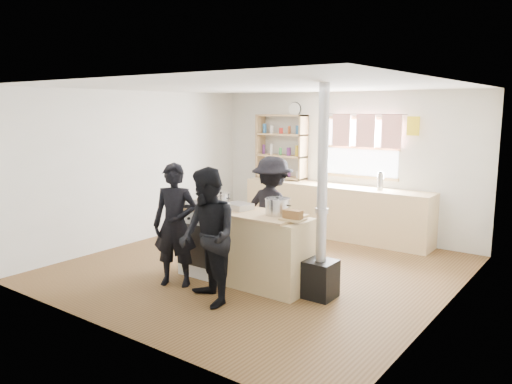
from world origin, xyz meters
The scene contains 14 objects.
ground centered at (0.00, 0.00, -0.01)m, with size 5.00×5.00×0.01m, color brown.
back_counter centered at (0.00, 2.22, 0.45)m, with size 3.40×0.55×0.90m, color #DAB983.
shelving_unit centered at (-1.20, 2.34, 1.51)m, with size 1.00×0.28×1.20m.
thermos centered at (0.82, 2.22, 1.04)m, with size 0.10×0.10×0.28m, color silver.
cooking_island centered at (0.14, -0.55, 0.47)m, with size 1.97×0.64×0.93m.
skillet_greens centered at (-0.63, -0.70, 0.96)m, with size 0.42×0.42×0.05m.
roast_tray centered at (0.02, -0.50, 0.97)m, with size 0.36×0.31×0.08m.
stockpot_stove centered at (-0.31, -0.46, 1.02)m, with size 0.24×0.24×0.19m.
stockpot_counter centered at (0.62, -0.48, 1.03)m, with size 0.31×0.31×0.23m.
bread_board centered at (0.93, -0.63, 0.98)m, with size 0.29×0.21×0.12m.
flue_heater centered at (1.22, -0.46, 0.66)m, with size 0.35×0.35×2.50m.
person_near_left centered at (-0.47, -1.15, 0.78)m, with size 0.57×0.37×1.55m, color black.
person_near_right centered at (0.27, -1.38, 0.79)m, with size 0.76×0.60×1.57m, color black.
person_far centered at (0.03, 0.27, 0.78)m, with size 1.00×0.58×1.55m, color black.
Camera 1 is at (3.94, -5.45, 2.22)m, focal length 35.00 mm.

